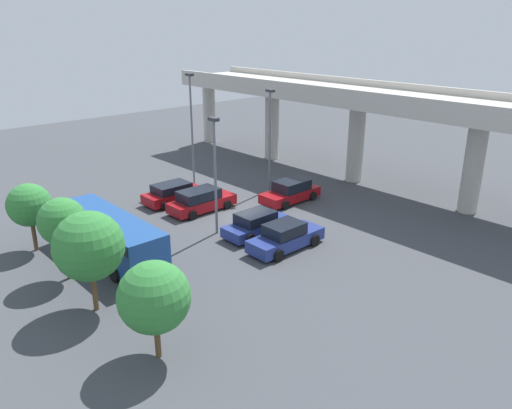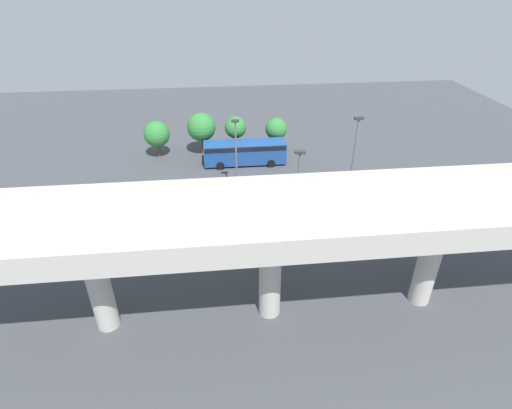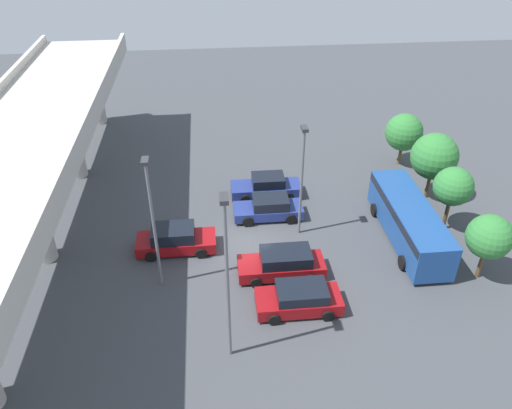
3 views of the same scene
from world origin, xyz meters
The scene contains 15 objects.
ground_plane centered at (0.00, 0.00, 0.00)m, with size 84.63×84.63×0.00m, color #424449.
highway_overpass centered at (0.00, 12.08, 6.31)m, with size 40.82×6.75×7.96m.
parked_car_0 centered at (-5.64, -2.16, 0.71)m, with size 2.15×4.44×1.47m.
parked_car_1 centered at (-2.83, -1.68, 0.76)m, with size 2.12×4.89×1.60m.
parked_car_2 centered at (0.03, 4.42, 0.75)m, with size 2.15×4.74×1.60m.
parked_car_3 centered at (2.89, -1.60, 0.71)m, with size 2.04×4.54×1.51m.
parked_car_4 centered at (5.54, -1.76, 0.74)m, with size 2.05×4.89×1.61m.
shuttle_bus centered at (-0.31, -9.85, 1.47)m, with size 8.81×2.68×2.46m.
lamp_post_near_aisle centered at (-2.98, 5.12, 4.62)m, with size 0.70×0.35×7.86m.
lamp_post_mid_lot centered at (-8.21, 1.59, 5.14)m, with size 0.70×0.35×8.88m.
lamp_post_by_overpass centered at (1.00, -3.30, 4.33)m, with size 0.70×0.35×7.32m.
tree_front_left centered at (-4.15, -12.67, 2.79)m, with size 2.48×2.48×4.04m.
tree_front_centre centered at (0.48, -12.63, 3.16)m, with size 2.42×2.42×4.39m.
tree_front_right centered at (4.27, -12.98, 3.22)m, with size 3.17×3.17×4.82m.
tree_front_far_right centered at (9.22, -12.72, 2.70)m, with size 2.85×2.85×4.13m.
Camera 1 is at (24.08, -21.06, 12.55)m, focal length 35.00 mm.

